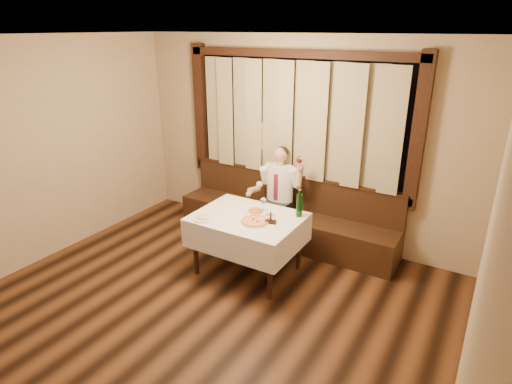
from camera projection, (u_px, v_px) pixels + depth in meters
The scene contains 10 objects.
room at pixel (208, 174), 4.26m from camera, with size 5.01×6.01×2.81m.
banquette at pixel (285, 219), 6.09m from camera, with size 3.20×0.61×0.94m.
dining_table at pixel (248, 224), 5.15m from camera, with size 1.27×0.97×0.76m.
pizza at pixel (255, 221), 4.95m from camera, with size 0.34×0.34×0.04m.
pasta_red at pixel (256, 210), 5.19m from camera, with size 0.29×0.29×0.10m.
pasta_cream at pixel (203, 217), 5.02m from camera, with size 0.24×0.24×0.08m.
green_bottle at pixel (299, 205), 5.06m from camera, with size 0.07×0.07×0.34m.
table_wine_glass at pixel (263, 201), 5.18m from camera, with size 0.07×0.07×0.19m.
cruet_caddy at pixel (271, 220), 4.91m from camera, with size 0.13×0.09×0.13m.
seated_man at pixel (278, 188), 5.89m from camera, with size 0.74×0.55×1.36m.
Camera 1 is at (2.47, -2.25, 2.88)m, focal length 30.00 mm.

